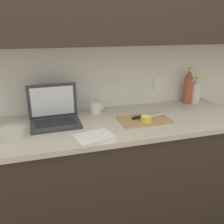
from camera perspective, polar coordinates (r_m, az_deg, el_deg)
The scene contains 11 objects.
wall_back at distance 1.76m, azimuth -8.39°, elevation 20.26°, with size 5.20×0.38×2.60m.
counter_unit at distance 1.86m, azimuth -6.21°, elevation -15.73°, with size 2.33×0.64×0.90m.
laptop at distance 1.69m, azimuth -13.69°, elevation -0.53°, with size 0.34×0.26×0.26m.
cutting_board at distance 1.72m, azimuth 7.84°, elevation -1.86°, with size 0.36×0.23×0.01m, color tan.
knife at distance 1.75m, azimuth 7.51°, elevation -1.09°, with size 0.29×0.09×0.02m.
lemon_half_cut at distance 1.68m, azimuth 8.19°, elevation -1.57°, with size 0.08×0.08×0.04m.
bottle_green_soda at distance 2.15m, azimuth 17.85°, elevation 5.70°, with size 0.07×0.07×0.31m.
bottle_oil_tall at distance 2.21m, azimuth 19.40°, elevation 4.74°, with size 0.08×0.08×0.23m.
measuring_cup at distance 1.83m, azimuth -4.00°, elevation 1.05°, with size 0.11×0.09×0.09m.
bowl_white at distance 1.55m, azimuth -23.14°, elevation -4.83°, with size 0.16×0.16×0.06m.
dish_towel at distance 1.43m, azimuth -4.29°, elevation -6.13°, with size 0.22×0.16×0.02m, color white.
Camera 1 is at (-0.25, -1.49, 1.54)m, focal length 38.00 mm.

